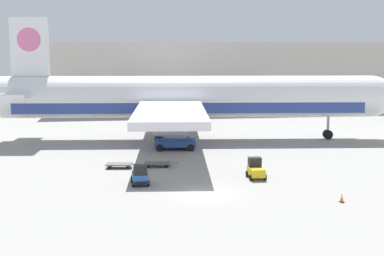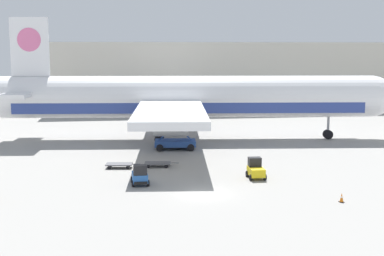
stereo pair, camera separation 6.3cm
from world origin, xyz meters
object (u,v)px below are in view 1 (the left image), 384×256
scissor_lift_loader (175,133)px  baggage_dolly_lead (119,164)px  baggage_dolly_second (158,163)px  traffic_cone_near (342,198)px  airplane_main (184,99)px  baggage_tug_foreground (256,169)px  baggage_tug_mid (140,176)px

scissor_lift_loader → baggage_dolly_lead: scissor_lift_loader is taller
baggage_dolly_second → traffic_cone_near: 21.18m
airplane_main → baggage_tug_foreground: airplane_main is taller
airplane_main → baggage_tug_foreground: size_ratio=23.39×
scissor_lift_loader → baggage_tug_foreground: scissor_lift_loader is taller
baggage_tug_foreground → baggage_tug_mid: size_ratio=0.99×
scissor_lift_loader → baggage_dolly_second: size_ratio=1.51×
airplane_main → scissor_lift_loader: bearing=-99.8°
scissor_lift_loader → baggage_tug_mid: (-5.20, -17.64, -1.27)m
baggage_dolly_second → baggage_tug_mid: bearing=-99.1°
baggage_dolly_lead → traffic_cone_near: size_ratio=4.78×
baggage_tug_foreground → baggage_tug_mid: 11.56m
scissor_lift_loader → traffic_cone_near: size_ratio=7.21×
traffic_cone_near → airplane_main: bearing=106.1°
scissor_lift_loader → baggage_dolly_second: scissor_lift_loader is taller
baggage_tug_foreground → baggage_dolly_second: (-9.28, 6.40, -0.49)m
baggage_tug_mid → baggage_dolly_second: bearing=161.7°
baggage_dolly_lead → baggage_dolly_second: same height
airplane_main → baggage_dolly_second: airplane_main is taller
traffic_cone_near → baggage_tug_foreground: bearing=118.7°
baggage_tug_mid → baggage_dolly_lead: baggage_tug_mid is taller
traffic_cone_near → baggage_dolly_lead: bearing=139.9°
scissor_lift_loader → baggage_dolly_second: (-2.97, -10.10, -1.76)m
airplane_main → baggage_tug_foreground: 24.32m
baggage_dolly_second → airplane_main: bearing=81.2°
baggage_dolly_second → traffic_cone_near: (14.32, -15.60, -0.00)m
baggage_tug_mid → baggage_dolly_second: size_ratio=0.66×
baggage_dolly_lead → baggage_dolly_second: bearing=7.4°
baggage_dolly_second → baggage_dolly_lead: bearing=-172.6°
baggage_tug_mid → traffic_cone_near: 18.41m
airplane_main → scissor_lift_loader: size_ratio=10.20×
airplane_main → baggage_dolly_second: (-4.91, -17.00, -5.45)m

